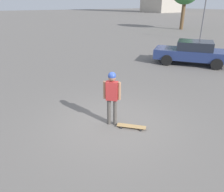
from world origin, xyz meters
name	(u,v)px	position (x,y,z in m)	size (l,w,h in m)	color
ground_plane	(112,124)	(0.00, 0.00, 0.00)	(220.00, 220.00, 0.00)	slate
person	(112,92)	(0.00, 0.00, 1.13)	(0.41, 0.43, 1.78)	#4C4742
skateboard	(131,126)	(0.53, 0.40, 0.06)	(0.80, 0.80, 0.07)	tan
car_parked_near	(193,52)	(-3.80, 8.29, 0.76)	(4.77, 4.36, 1.46)	navy
lamp_post	(204,12)	(-9.86, 16.82, 2.76)	(0.28, 0.28, 4.60)	#59595E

